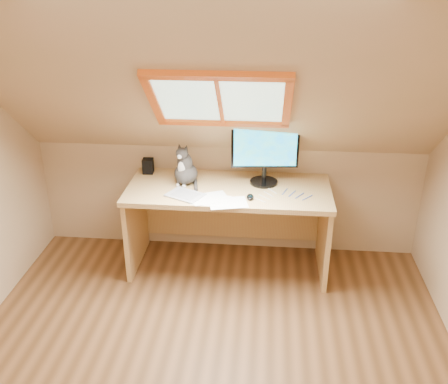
# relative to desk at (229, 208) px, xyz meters

# --- Properties ---
(ground) EXTENTS (3.50, 3.50, 0.00)m
(ground) POSITION_rel_desk_xyz_m (-0.04, -1.45, -0.55)
(ground) COLOR brown
(ground) RESTS_ON ground
(room_shell) EXTENTS (3.52, 3.52, 2.41)m
(room_shell) POSITION_rel_desk_xyz_m (-0.04, -1.55, 0.88)
(room_shell) COLOR tan
(room_shell) RESTS_ON ground
(desk) EXTENTS (1.72, 0.75, 0.78)m
(desk) POSITION_rel_desk_xyz_m (0.00, 0.00, 0.00)
(desk) COLOR tan
(desk) RESTS_ON ground
(monitor) EXTENTS (0.57, 0.24, 0.52)m
(monitor) POSITION_rel_desk_xyz_m (0.29, 0.04, 0.53)
(monitor) COLOR black
(monitor) RESTS_ON desk
(cat) EXTENTS (0.27, 0.29, 0.37)m
(cat) POSITION_rel_desk_xyz_m (-0.38, -0.02, 0.36)
(cat) COLOR #3A3633
(cat) RESTS_ON desk
(desk_speaker) EXTENTS (0.10, 0.10, 0.13)m
(desk_speaker) POSITION_rel_desk_xyz_m (-0.75, 0.18, 0.30)
(desk_speaker) COLOR black
(desk_speaker) RESTS_ON desk
(graphics_tablet) EXTENTS (0.35, 0.31, 0.01)m
(graphics_tablet) POSITION_rel_desk_xyz_m (-0.34, -0.27, 0.24)
(graphics_tablet) COLOR #B2B2B7
(graphics_tablet) RESTS_ON desk
(mouse) EXTENTS (0.06, 0.10, 0.03)m
(mouse) POSITION_rel_desk_xyz_m (0.19, -0.27, 0.25)
(mouse) COLOR black
(mouse) RESTS_ON desk
(papers) EXTENTS (0.35, 0.30, 0.01)m
(papers) POSITION_rel_desk_xyz_m (-0.07, -0.33, 0.24)
(papers) COLOR white
(papers) RESTS_ON desk
(cables) EXTENTS (0.51, 0.26, 0.01)m
(cables) POSITION_rel_desk_xyz_m (0.47, -0.19, 0.24)
(cables) COLOR silver
(cables) RESTS_ON desk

